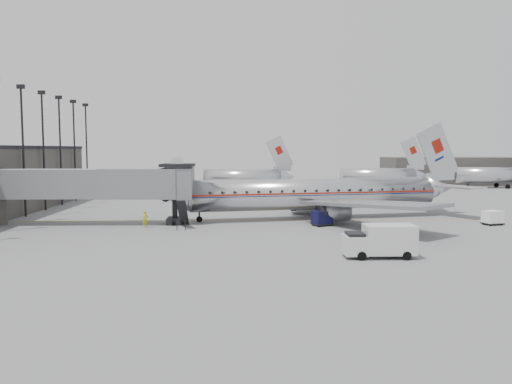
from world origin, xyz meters
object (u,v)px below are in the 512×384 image
ramp_worker (145,219)px  airliner (320,194)px  service_van (380,240)px  baggage_cart_navy (322,218)px  baggage_cart_white (493,217)px

ramp_worker → airliner: bearing=-21.5°
service_van → baggage_cart_navy: size_ratio=2.15×
airliner → service_van: (1.05, -20.59, -1.53)m
airliner → ramp_worker: size_ratio=21.02×
service_van → baggage_cart_white: size_ratio=2.37×
airliner → baggage_cart_white: 18.14m
service_van → ramp_worker: bearing=143.9°
baggage_cart_navy → service_van: bearing=-108.4°
airliner → ramp_worker: airliner is taller
ramp_worker → baggage_cart_white: bearing=-38.4°
ramp_worker → baggage_cart_navy: bearing=-37.6°
service_van → baggage_cart_white: (16.13, 15.13, -0.48)m
baggage_cart_white → ramp_worker: 35.87m
baggage_cart_navy → airliner: bearing=57.9°
baggage_cart_navy → ramp_worker: ramp_worker is taller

